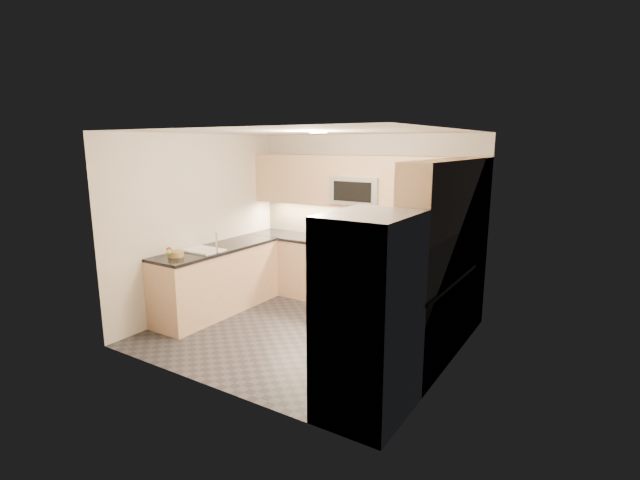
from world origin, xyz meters
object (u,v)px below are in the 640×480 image
(utensil_bowl, at_px, (463,253))
(fruit_basket, at_px, (176,254))
(gas_range, at_px, (353,275))
(refrigerator, at_px, (369,316))
(microwave, at_px, (359,190))
(cutting_board, at_px, (323,240))

(utensil_bowl, relative_size, fruit_basket, 1.34)
(gas_range, distance_m, refrigerator, 2.86)
(microwave, xyz_separation_m, fruit_basket, (-1.54, -2.08, -0.72))
(refrigerator, xyz_separation_m, cutting_board, (-1.94, 2.36, 0.05))
(cutting_board, bearing_deg, microwave, 21.22)
(refrigerator, distance_m, fruit_basket, 3.03)
(utensil_bowl, relative_size, cutting_board, 0.59)
(gas_range, xyz_separation_m, fruit_basket, (-1.54, -1.95, 0.52))
(refrigerator, relative_size, utensil_bowl, 6.78)
(refrigerator, relative_size, fruit_basket, 9.09)
(gas_range, height_order, fruit_basket, fruit_basket)
(microwave, xyz_separation_m, utensil_bowl, (1.60, -0.21, -0.68))
(microwave, xyz_separation_m, cutting_board, (-0.49, -0.19, -0.75))
(gas_range, distance_m, cutting_board, 0.70)
(microwave, bearing_deg, utensil_bowl, -7.31)
(fruit_basket, bearing_deg, microwave, 53.38)
(microwave, relative_size, cutting_board, 1.70)
(microwave, bearing_deg, cutting_board, -158.78)
(refrigerator, bearing_deg, cutting_board, 129.40)
(microwave, relative_size, utensil_bowl, 2.86)
(cutting_board, xyz_separation_m, fruit_basket, (-1.05, -1.89, 0.03))
(utensil_bowl, distance_m, fruit_basket, 3.66)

